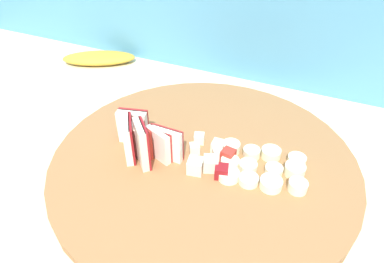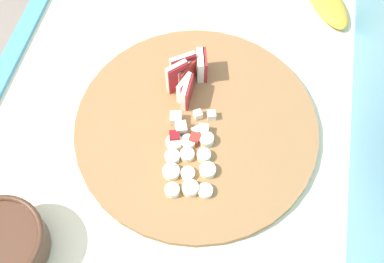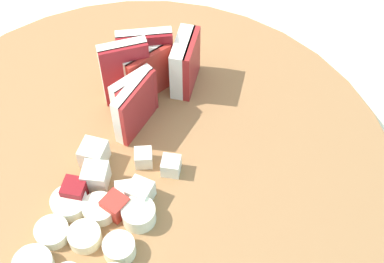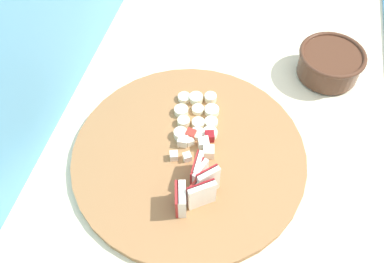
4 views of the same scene
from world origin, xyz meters
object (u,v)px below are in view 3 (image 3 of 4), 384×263
Objects in this scene: cutting_board at (136,180)px; apple_dice_pile at (113,178)px; banana_slice_rows at (79,259)px; apple_wedge_fan at (148,75)px.

apple_dice_pile is (0.02, -0.01, 0.02)m from cutting_board.
cutting_board is 0.09m from banana_slice_rows.
cutting_board is at bearing 144.77° from apple_dice_pile.
apple_wedge_fan reaches higher than apple_dice_pile.
apple_wedge_fan reaches higher than banana_slice_rows.
apple_wedge_fan is at bearing -167.08° from banana_slice_rows.
apple_dice_pile is at bearing 13.20° from apple_wedge_fan.
banana_slice_rows is at bearing 3.05° from cutting_board.
apple_dice_pile is (0.10, 0.02, -0.02)m from apple_wedge_fan.
apple_wedge_fan is 0.10m from apple_dice_pile.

